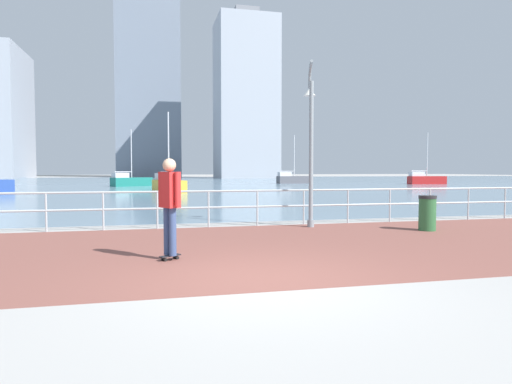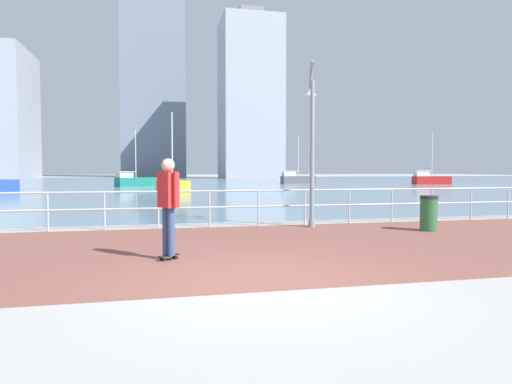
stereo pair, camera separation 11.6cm
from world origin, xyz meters
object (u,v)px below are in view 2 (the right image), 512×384
at_px(skateboarder, 168,199).
at_px(sailboat_blue, 430,179).
at_px(sailboat_ivory, 135,181).
at_px(sailboat_gray, 297,179).
at_px(lamppost, 312,136).
at_px(sailboat_white, 172,185).
at_px(trash_bin, 429,213).

bearing_deg(skateboarder, sailboat_blue, 50.75).
relative_size(sailboat_ivory, sailboat_gray, 0.98).
xyz_separation_m(lamppost, sailboat_white, (-3.24, 20.67, -2.02)).
bearing_deg(lamppost, sailboat_ivory, 100.91).
bearing_deg(skateboarder, sailboat_ivory, 93.63).
height_order(lamppost, trash_bin, lamppost).
distance_m(sailboat_white, sailboat_gray, 23.26).
xyz_separation_m(trash_bin, sailboat_white, (-5.94, 22.24, 0.08)).
distance_m(lamppost, sailboat_white, 21.02).
relative_size(lamppost, skateboarder, 2.57).
distance_m(sailboat_blue, sailboat_white, 31.59).
bearing_deg(sailboat_blue, trash_bin, -124.06).
xyz_separation_m(skateboarder, sailboat_blue, (30.01, 36.73, -0.53)).
distance_m(skateboarder, sailboat_ivory, 37.44).
distance_m(lamppost, skateboarder, 5.86).
relative_size(skateboarder, sailboat_blue, 0.31).
bearing_deg(sailboat_gray, sailboat_white, -130.66).
height_order(skateboarder, trash_bin, skateboarder).
relative_size(trash_bin, sailboat_white, 0.16).
height_order(lamppost, sailboat_blue, sailboat_blue).
xyz_separation_m(lamppost, skateboarder, (-4.08, -3.93, -1.48)).
relative_size(trash_bin, sailboat_ivory, 0.17).
height_order(sailboat_blue, sailboat_white, sailboat_blue).
bearing_deg(sailboat_white, trash_bin, -75.04).
distance_m(trash_bin, sailboat_blue, 41.47).
distance_m(sailboat_ivory, sailboat_white, 13.15).
relative_size(sailboat_blue, sailboat_ivory, 1.05).
height_order(skateboarder, sailboat_white, sailboat_white).
bearing_deg(lamppost, sailboat_gray, 72.72).
bearing_deg(sailboat_ivory, sailboat_blue, -1.12).
relative_size(lamppost, sailboat_gray, 0.82).
height_order(sailboat_ivory, sailboat_gray, sailboat_gray).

